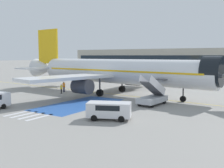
{
  "coord_description": "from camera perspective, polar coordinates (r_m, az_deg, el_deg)",
  "views": [
    {
      "loc": [
        22.47,
        -37.42,
        6.41
      ],
      "look_at": [
        -0.62,
        -1.35,
        1.79
      ],
      "focal_mm": 42.0,
      "sensor_mm": 36.0,
      "label": 1
    }
  ],
  "objects": [
    {
      "name": "apron_walkway_bar_1",
      "position": [
        30.43,
        -18.48,
        -6.32
      ],
      "size": [
        0.44,
        3.6,
        0.01
      ],
      "primitive_type": "cube",
      "color": "silver",
      "rests_on": "ground_plane"
    },
    {
      "name": "apron_walkway_bar_3",
      "position": [
        28.63,
        -15.43,
        -7.0
      ],
      "size": [
        0.44,
        3.6,
        0.01
      ],
      "primitive_type": "cube",
      "color": "silver",
      "rests_on": "ground_plane"
    },
    {
      "name": "terminal_building",
      "position": [
        103.64,
        16.49,
        4.87
      ],
      "size": [
        99.7,
        12.1,
        9.09
      ],
      "color": "#B2AD9E",
      "rests_on": "ground_plane"
    },
    {
      "name": "boarding_stairs_forward",
      "position": [
        34.78,
        8.82,
        -2.87
      ],
      "size": [
        2.56,
        5.36,
        4.06
      ],
      "rotation": [
        0.0,
        0.0,
        -0.08
      ],
      "color": "#ADB2BA",
      "rests_on": "ground_plane"
    },
    {
      "name": "apron_walkway_bar_2",
      "position": [
        29.52,
        -17.0,
        -6.65
      ],
      "size": [
        0.44,
        3.6,
        0.01
      ],
      "primitive_type": "cube",
      "color": "silver",
      "rests_on": "ground_plane"
    },
    {
      "name": "ground_crew_0",
      "position": [
        45.24,
        -10.98,
        -0.91
      ],
      "size": [
        0.38,
        0.49,
        1.63
      ],
      "rotation": [
        0.0,
        0.0,
        5.12
      ],
      "color": "black",
      "rests_on": "ground_plane"
    },
    {
      "name": "apron_walkway_bar_0",
      "position": [
        31.35,
        -19.87,
        -6.0
      ],
      "size": [
        0.44,
        3.6,
        0.01
      ],
      "primitive_type": "cube",
      "color": "silver",
      "rests_on": "ground_plane"
    },
    {
      "name": "apron_leadline_yellow",
      "position": [
        43.25,
        1.57,
        -2.36
      ],
      "size": [
        75.11,
        5.98,
        0.01
      ],
      "primitive_type": "cube",
      "rotation": [
        0.0,
        0.0,
        -1.65
      ],
      "color": "gold",
      "rests_on": "ground_plane"
    },
    {
      "name": "fuel_tanker",
      "position": [
        67.38,
        5.05,
        2.04
      ],
      "size": [
        10.38,
        3.46,
        3.21
      ],
      "rotation": [
        0.0,
        0.0,
        1.47
      ],
      "color": "#38383D",
      "rests_on": "ground_plane"
    },
    {
      "name": "airliner",
      "position": [
        43.22,
        0.89,
        2.78
      ],
      "size": [
        41.87,
        31.84,
        11.69
      ],
      "rotation": [
        0.0,
        0.0,
        -1.65
      ],
      "color": "silver",
      "rests_on": "ground_plane"
    },
    {
      "name": "ground_plane",
      "position": [
        44.12,
        1.63,
        -2.2
      ],
      "size": [
        600.0,
        600.0,
        0.0
      ],
      "primitive_type": "plane",
      "color": "gray"
    },
    {
      "name": "ground_crew_1",
      "position": [
        47.26,
        -10.43,
        -0.44
      ],
      "size": [
        0.49,
        0.41,
        1.83
      ],
      "rotation": [
        0.0,
        0.0,
        3.65
      ],
      "color": "#191E38",
      "rests_on": "ground_plane"
    },
    {
      "name": "apron_stand_patch_blue",
      "position": [
        35.01,
        -7.11,
        -4.43
      ],
      "size": [
        6.12,
        13.13,
        0.01
      ],
      "primitive_type": "cube",
      "color": "#2856A8",
      "rests_on": "ground_plane"
    },
    {
      "name": "service_van_1",
      "position": [
        26.45,
        -0.64,
        -5.48
      ],
      "size": [
        4.78,
        3.57,
        1.76
      ],
      "rotation": [
        0.0,
        0.0,
        5.13
      ],
      "color": "silver",
      "rests_on": "ground_plane"
    }
  ]
}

